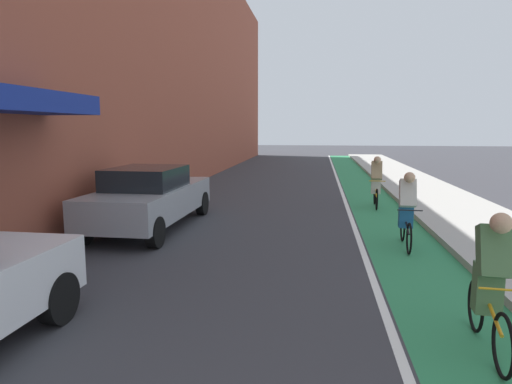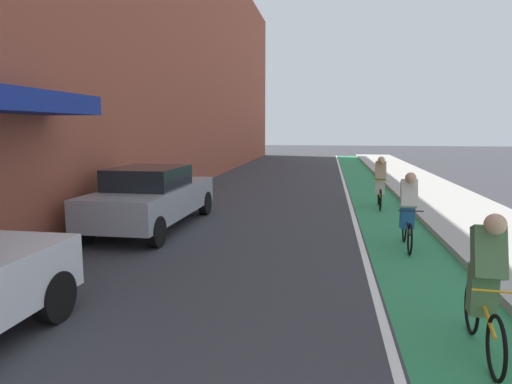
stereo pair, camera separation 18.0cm
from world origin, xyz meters
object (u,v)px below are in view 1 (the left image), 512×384
Objects in this scene: parked_sedan_silver at (150,197)px; cyclist_mid at (407,209)px; cyclist_lead at (491,278)px; cyclist_trailing at (376,180)px.

cyclist_mid is at bearing -9.56° from parked_sedan_silver.
cyclist_mid reaches higher than parked_sedan_silver.
cyclist_lead reaches higher than cyclist_mid.
cyclist_trailing is at bearing 90.61° from cyclist_lead.
parked_sedan_silver is 2.82× the size of cyclist_mid.
cyclist_lead is 1.00× the size of cyclist_trailing.
cyclist_trailing is (-0.03, 4.81, 0.04)m from cyclist_mid.
parked_sedan_silver is 7.02m from cyclist_trailing.
cyclist_lead is at bearing -42.03° from parked_sedan_silver.
cyclist_trailing is (-0.10, 9.21, 0.00)m from cyclist_lead.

